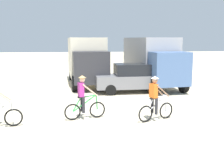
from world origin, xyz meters
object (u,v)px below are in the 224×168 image
object	(u,v)px
box_truck_cream_rv	(86,58)
box_truck_grey_hauler	(152,59)
cyclist_cowboy_hat	(84,99)
sedan_parked	(130,78)
cyclist_near_camera	(155,100)

from	to	relation	value
box_truck_cream_rv	box_truck_grey_hauler	world-z (taller)	same
box_truck_grey_hauler	cyclist_cowboy_hat	world-z (taller)	box_truck_grey_hauler
sedan_parked	cyclist_cowboy_hat	distance (m)	6.19
box_truck_grey_hauler	cyclist_near_camera	world-z (taller)	box_truck_grey_hauler
cyclist_cowboy_hat	cyclist_near_camera	size ratio (longest dim) A/B	1.00
sedan_parked	box_truck_grey_hauler	bearing A→B (deg)	48.24
sedan_parked	box_truck_cream_rv	bearing A→B (deg)	127.19
box_truck_grey_hauler	cyclist_near_camera	distance (m)	8.42
box_truck_grey_hauler	sedan_parked	xyz separation A→B (m)	(-1.91, -2.14, -0.99)
cyclist_near_camera	box_truck_grey_hauler	bearing A→B (deg)	76.35
cyclist_cowboy_hat	cyclist_near_camera	bearing A→B (deg)	-10.55
box_truck_grey_hauler	cyclist_cowboy_hat	distance (m)	9.05
box_truck_cream_rv	cyclist_near_camera	world-z (taller)	box_truck_cream_rv
box_truck_cream_rv	sedan_parked	bearing A→B (deg)	-52.81
box_truck_cream_rv	box_truck_grey_hauler	xyz separation A→B (m)	(4.52, -1.31, 0.00)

